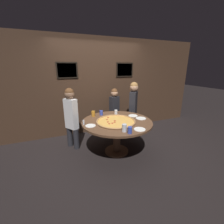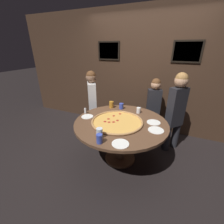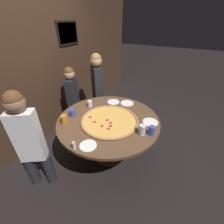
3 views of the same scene
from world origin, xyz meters
The scene contains 17 objects.
ground_plane centered at (0.00, 0.00, 0.00)m, with size 24.00×24.00×0.00m, color black.
back_wall centered at (0.00, 1.34, 1.30)m, with size 6.40×0.08×2.60m.
dining_table centered at (0.00, 0.00, 0.60)m, with size 1.48×1.48×0.74m.
giant_pizza centered at (-0.05, -0.04, 0.75)m, with size 0.82×0.82×0.03m.
drink_cup_near_right centered at (-0.18, 0.51, 0.79)m, with size 0.08×0.08×0.11m, color #384CB7.
drink_cup_far_right centered at (0.17, 0.44, 0.79)m, with size 0.07×0.07×0.10m, color white.
drink_cup_front_edge centered at (-0.38, 0.49, 0.80)m, with size 0.09×0.09×0.12m, color #BC7A23.
drink_cup_by_shaker centered at (-0.10, -0.54, 0.81)m, with size 0.08×0.08×0.14m, color silver.
drink_cup_far_left centered at (-0.04, -0.64, 0.80)m, with size 0.08×0.08×0.12m, color #384CB7.
white_plate_right_side centered at (-0.59, -0.06, 0.74)m, with size 0.20×0.20×0.01m, color white.
white_plate_left_side centered at (0.55, -0.06, 0.74)m, with size 0.22×0.22×0.01m, color white.
white_plate_near_front centered at (0.20, -0.56, 0.74)m, with size 0.21×0.21×0.01m, color white.
white_plate_far_back centered at (0.48, 0.17, 0.74)m, with size 0.21×0.21×0.01m, color white.
condiment_shaker centered at (-0.70, 0.05, 0.79)m, with size 0.04×0.04×0.10m.
diner_far_left centered at (0.35, 0.98, 0.72)m, with size 0.34×0.22×1.28m.
diner_side_left centered at (-0.86, 0.58, 0.80)m, with size 0.30×0.36×1.40m.
diner_centre_back centered at (0.78, 0.69, 0.83)m, with size 0.34×0.36×1.46m.
Camera 2 is at (0.72, -2.00, 1.84)m, focal length 24.00 mm.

